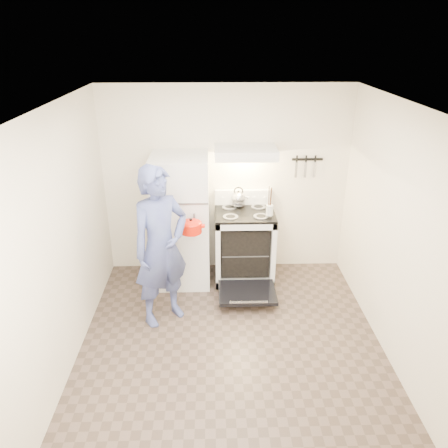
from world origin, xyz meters
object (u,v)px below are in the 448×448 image
(stove_body, at_px, (244,246))
(tea_kettle, at_px, (238,197))
(refrigerator, at_px, (182,221))
(dutch_oven, at_px, (191,228))
(person, at_px, (161,247))

(stove_body, relative_size, tea_kettle, 3.33)
(refrigerator, relative_size, stove_body, 1.85)
(stove_body, distance_m, tea_kettle, 0.66)
(refrigerator, xyz_separation_m, tea_kettle, (0.74, 0.20, 0.24))
(refrigerator, distance_m, stove_body, 0.90)
(dutch_oven, bearing_deg, person, -136.57)
(tea_kettle, bearing_deg, dutch_oven, -127.32)
(stove_body, bearing_deg, dutch_oven, -138.07)
(refrigerator, distance_m, tea_kettle, 0.80)
(stove_body, height_order, person, person)
(dutch_oven, bearing_deg, tea_kettle, 52.68)
(refrigerator, bearing_deg, tea_kettle, 15.28)
(person, xyz_separation_m, dutch_oven, (0.32, 0.30, 0.09))
(person, bearing_deg, stove_body, 4.84)
(stove_body, relative_size, dutch_oven, 2.91)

